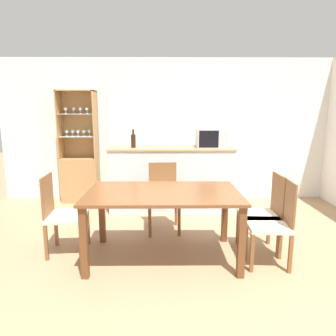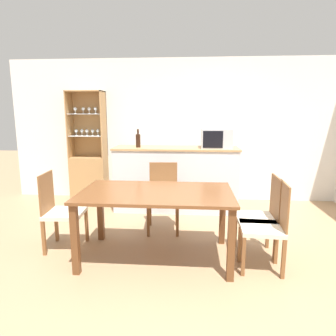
% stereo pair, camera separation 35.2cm
% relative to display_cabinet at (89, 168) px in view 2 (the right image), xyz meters
% --- Properties ---
extents(ground_plane, '(18.00, 18.00, 0.00)m').
position_rel_display_cabinet_xyz_m(ground_plane, '(1.94, -2.43, -0.58)').
color(ground_plane, '#A37F5B').
extents(wall_back, '(6.80, 0.06, 2.55)m').
position_rel_display_cabinet_xyz_m(wall_back, '(1.94, 0.20, 0.69)').
color(wall_back, white).
rests_on(wall_back, ground_plane).
extents(kitchen_counter, '(2.02, 0.57, 1.05)m').
position_rel_display_cabinet_xyz_m(kitchen_counter, '(1.64, -0.51, -0.06)').
color(kitchen_counter, silver).
rests_on(kitchen_counter, ground_plane).
extents(display_cabinet, '(0.64, 0.35, 1.98)m').
position_rel_display_cabinet_xyz_m(display_cabinet, '(0.00, 0.00, 0.00)').
color(display_cabinet, tan).
rests_on(display_cabinet, ground_plane).
extents(dining_table, '(1.65, 0.96, 0.77)m').
position_rel_display_cabinet_xyz_m(dining_table, '(1.52, -2.19, 0.08)').
color(dining_table, brown).
rests_on(dining_table, ground_plane).
extents(dining_chair_side_right_near, '(0.45, 0.45, 0.92)m').
position_rel_display_cabinet_xyz_m(dining_chair_side_right_near, '(2.67, -2.34, -0.12)').
color(dining_chair_side_right_near, beige).
rests_on(dining_chair_side_right_near, ground_plane).
extents(dining_chair_head_far, '(0.45, 0.45, 0.92)m').
position_rel_display_cabinet_xyz_m(dining_chair_head_far, '(1.51, -1.38, -0.12)').
color(dining_chair_head_far, beige).
rests_on(dining_chair_head_far, ground_plane).
extents(dining_chair_side_right_far, '(0.43, 0.43, 0.92)m').
position_rel_display_cabinet_xyz_m(dining_chair_side_right_far, '(2.67, -2.05, -0.12)').
color(dining_chair_side_right_far, beige).
rests_on(dining_chair_side_right_far, ground_plane).
extents(dining_chair_side_left_far, '(0.45, 0.45, 0.92)m').
position_rel_display_cabinet_xyz_m(dining_chair_side_left_far, '(0.36, -2.05, -0.12)').
color(dining_chair_side_left_far, beige).
rests_on(dining_chair_side_left_far, ground_plane).
extents(microwave, '(0.47, 0.38, 0.30)m').
position_rel_display_cabinet_xyz_m(microwave, '(2.28, -0.53, 0.62)').
color(microwave, '#B7BABF').
rests_on(microwave, kitchen_counter).
extents(wine_bottle, '(0.07, 0.07, 0.29)m').
position_rel_display_cabinet_xyz_m(wine_bottle, '(1.03, -0.56, 0.58)').
color(wine_bottle, black).
rests_on(wine_bottle, kitchen_counter).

